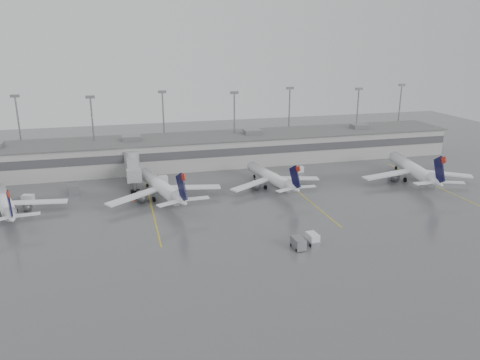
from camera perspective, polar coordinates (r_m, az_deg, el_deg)
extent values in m
plane|color=#545457|center=(84.28, 2.75, -8.02)|extent=(260.00, 260.00, 0.00)
cube|color=#A7A7A2|center=(136.48, -4.55, 3.59)|extent=(150.00, 16.00, 8.00)
cube|color=#47474C|center=(128.55, -3.91, 3.21)|extent=(150.00, 0.15, 2.20)
cube|color=#606060|center=(135.60, -4.59, 5.25)|extent=(152.00, 17.00, 0.30)
cube|color=slate|center=(152.25, 14.36, 6.36)|extent=(5.00, 4.00, 1.30)
cylinder|color=gray|center=(144.98, -25.25, 5.23)|extent=(0.44, 0.44, 20.00)
cube|color=slate|center=(143.52, -25.76, 9.21)|extent=(2.40, 0.50, 0.80)
cylinder|color=gray|center=(135.31, -17.42, 5.34)|extent=(0.44, 0.44, 20.00)
cube|color=slate|center=(133.74, -17.81, 9.61)|extent=(2.40, 0.50, 0.80)
cylinder|color=gray|center=(143.14, -9.27, 6.51)|extent=(0.44, 0.44, 20.00)
cube|color=slate|center=(141.66, -9.47, 10.56)|extent=(2.40, 0.50, 0.80)
cylinder|color=gray|center=(139.20, -0.69, 6.43)|extent=(0.44, 0.44, 20.00)
cube|color=slate|center=(137.68, -0.70, 10.61)|extent=(2.40, 0.50, 0.80)
cylinder|color=gray|center=(152.17, 5.99, 7.26)|extent=(0.44, 0.44, 20.00)
cube|color=slate|center=(150.78, 6.12, 11.08)|extent=(2.40, 0.50, 0.80)
cylinder|color=gray|center=(153.77, 14.03, 6.94)|extent=(0.44, 0.44, 20.00)
cube|color=slate|center=(152.39, 14.31, 10.72)|extent=(2.40, 0.50, 0.80)
cylinder|color=gray|center=(170.37, 18.80, 7.50)|extent=(0.44, 0.44, 20.00)
cube|color=slate|center=(169.13, 19.13, 10.90)|extent=(2.40, 0.50, 0.80)
cylinder|color=gray|center=(126.87, -13.03, 1.92)|extent=(4.00, 4.00, 7.00)
cube|color=gray|center=(120.38, -12.93, 1.51)|extent=(2.80, 13.00, 2.60)
cube|color=gray|center=(113.16, -12.77, 0.52)|extent=(3.40, 2.40, 3.00)
cylinder|color=gray|center=(114.00, -12.67, -0.87)|extent=(0.70, 0.70, 2.80)
cube|color=black|center=(114.32, -12.64, -1.37)|extent=(2.20, 1.20, 0.70)
cube|color=#DEBD0D|center=(103.23, -10.65, -3.47)|extent=(0.25, 40.00, 0.01)
cube|color=#DEBD0D|center=(110.86, 7.67, -1.87)|extent=(0.25, 40.00, 0.01)
cube|color=#DEBD0D|center=(127.97, 22.34, -0.45)|extent=(0.25, 40.00, 0.01)
cylinder|color=white|center=(110.20, -26.80, -2.26)|extent=(8.34, 19.68, 2.69)
cone|color=white|center=(98.78, -26.10, -4.06)|extent=(3.89, 5.08, 2.69)
cube|color=white|center=(108.60, -23.33, -2.48)|extent=(11.71, 2.55, 0.31)
cube|color=black|center=(97.52, -26.27, -2.71)|extent=(1.73, 4.92, 5.87)
cube|color=red|center=(95.71, -26.38, -1.60)|extent=(0.79, 1.82, 1.71)
cylinder|color=black|center=(118.58, -27.05, -2.19)|extent=(0.54, 0.86, 0.81)
cylinder|color=black|center=(109.31, -25.57, -3.47)|extent=(0.67, 1.06, 0.99)
cylinder|color=white|center=(109.15, -9.82, -0.62)|extent=(8.38, 22.11, 3.01)
cone|color=white|center=(120.49, -11.81, 0.95)|extent=(3.61, 3.46, 3.01)
cone|color=white|center=(97.16, -7.17, -2.49)|extent=(4.16, 5.60, 3.01)
cube|color=white|center=(104.88, -12.88, -2.01)|extent=(12.40, 9.17, 0.35)
cube|color=white|center=(109.29, -5.84, -0.87)|extent=(13.17, 3.43, 0.35)
cube|color=black|center=(95.78, -7.12, -0.94)|extent=(1.69, 5.54, 6.56)
cube|color=red|center=(93.86, -6.88, 0.36)|extent=(0.79, 2.04, 1.90)
cylinder|color=black|center=(118.10, -11.23, -0.64)|extent=(0.56, 0.96, 0.90)
cylinder|color=black|center=(107.49, -10.45, -2.32)|extent=(0.71, 1.18, 1.10)
cylinder|color=black|center=(108.80, -8.35, -1.97)|extent=(0.71, 1.18, 1.10)
cylinder|color=white|center=(116.12, 3.54, 0.50)|extent=(6.04, 19.67, 2.66)
cone|color=white|center=(125.51, 1.16, 1.80)|extent=(3.05, 2.91, 2.66)
cone|color=white|center=(106.27, 6.56, -0.96)|extent=(3.40, 4.83, 2.66)
cube|color=white|center=(111.48, 1.33, -0.56)|extent=(11.26, 7.46, 0.31)
cube|color=white|center=(117.27, 6.78, 0.22)|extent=(11.74, 3.87, 0.31)
cube|color=black|center=(105.15, 6.73, 0.30)|extent=(1.14, 4.96, 5.80)
cube|color=red|center=(103.57, 7.11, 1.36)|extent=(0.58, 1.81, 1.68)
cylinder|color=black|center=(123.54, 1.77, 0.46)|extent=(0.45, 0.84, 0.80)
cylinder|color=black|center=(114.42, 3.12, -0.88)|extent=(0.56, 1.03, 0.98)
cylinder|color=black|center=(116.15, 4.75, -0.64)|extent=(0.56, 1.03, 0.98)
cylinder|color=white|center=(129.18, 20.14, 1.41)|extent=(7.43, 23.24, 3.14)
cone|color=white|center=(140.73, 18.06, 2.84)|extent=(3.64, 3.47, 3.14)
cone|color=white|center=(117.00, 22.84, -0.25)|extent=(4.08, 5.74, 3.14)
cube|color=white|center=(123.97, 17.53, 0.63)|extent=(13.86, 4.40, 0.37)
cube|color=white|center=(130.03, 23.57, 0.73)|extent=(13.25, 8.96, 0.37)
cube|color=black|center=(115.75, 23.13, 1.11)|extent=(1.42, 5.86, 6.86)
cube|color=red|center=(113.93, 23.59, 2.24)|extent=(0.71, 2.14, 1.99)
cylinder|color=black|center=(138.20, 18.49, 1.40)|extent=(0.54, 1.00, 0.94)
cylinder|color=black|center=(127.13, 19.49, 0.03)|extent=(0.68, 1.22, 1.15)
cylinder|color=black|center=(128.94, 21.28, 0.07)|extent=(0.68, 1.22, 1.15)
cube|color=white|center=(85.54, 8.83, -7.08)|extent=(1.85, 2.80, 2.02)
cube|color=slate|center=(85.79, 8.81, -7.46)|extent=(2.11, 3.26, 0.79)
cylinder|color=black|center=(86.35, 7.93, -7.31)|extent=(0.29, 0.64, 0.63)
cylinder|color=black|center=(87.11, 9.00, -7.13)|extent=(0.29, 0.64, 0.63)
cylinder|color=black|center=(84.54, 8.61, -7.89)|extent=(0.29, 0.64, 0.63)
cylinder|color=black|center=(85.32, 9.69, -7.70)|extent=(0.29, 0.64, 0.63)
cube|color=slate|center=(83.35, 7.12, -7.64)|extent=(1.98, 3.23, 1.89)
cylinder|color=black|center=(84.27, 6.29, -7.88)|extent=(0.29, 0.64, 0.62)
cylinder|color=black|center=(83.08, 7.92, -8.33)|extent=(0.29, 0.64, 0.62)
cube|color=white|center=(115.55, -24.43, -2.07)|extent=(2.83, 2.34, 1.72)
cube|color=white|center=(120.47, -9.45, 0.05)|extent=(2.80, 2.05, 1.83)
cube|color=white|center=(129.50, 7.22, 1.30)|extent=(2.39, 1.68, 1.62)
cube|color=slate|center=(117.76, -19.66, -1.05)|extent=(2.60, 3.76, 2.20)
cone|color=#F25305|center=(114.01, -26.00, -2.80)|extent=(0.42, 0.42, 0.66)
cone|color=#F25305|center=(108.71, -12.74, -2.33)|extent=(0.49, 0.49, 0.78)
cone|color=#F25305|center=(119.48, 1.97, -0.15)|extent=(0.44, 0.44, 0.70)
cone|color=#F25305|center=(140.83, 21.24, 1.34)|extent=(0.41, 0.41, 0.65)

